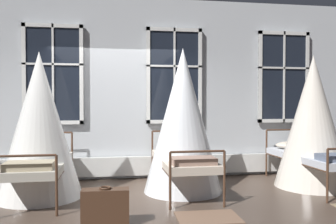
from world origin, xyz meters
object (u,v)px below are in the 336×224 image
cot_second (40,127)px  cot_fourth (313,123)px  suitcase_dark (105,207)px  cot_third (183,122)px

cot_second → cot_fourth: 4.56m
cot_second → suitcase_dark: size_ratio=3.97×
suitcase_dark → cot_second: bearing=127.4°
cot_second → cot_third: size_ratio=0.95×
cot_third → suitcase_dark: bearing=139.6°
cot_third → cot_fourth: bearing=-91.5°
cot_fourth → suitcase_dark: size_ratio=4.05×
cot_third → suitcase_dark: (-1.23, -1.49, -0.92)m
cot_fourth → cot_third: bearing=87.9°
cot_second → suitcase_dark: (1.02, -1.44, -0.87)m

